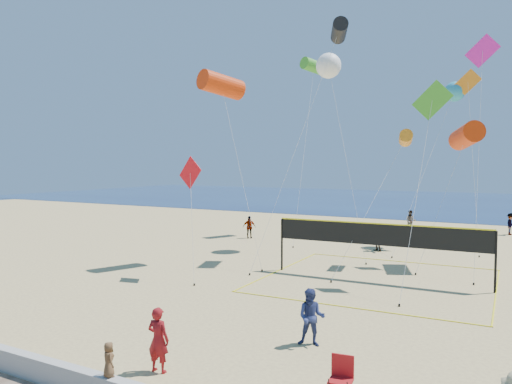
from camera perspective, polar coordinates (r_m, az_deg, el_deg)
The scene contains 22 objects.
ground at distance 14.69m, azimuth -6.72°, elevation -18.52°, with size 120.00×120.00×0.00m, color #D2BB76.
ocean at distance 73.71m, azimuth 22.54°, elevation -1.15°, with size 140.00×50.00×0.03m, color #112050.
woman at distance 13.79m, azimuth -11.11°, elevation -16.23°, with size 0.63×0.41×1.72m, color maroon.
toddler at distance 12.41m, azimuth -16.48°, elevation -17.88°, with size 0.39×0.25×0.80m, color brown.
bystander_a at distance 15.42m, azimuth 6.36°, elevation -14.04°, with size 0.84×0.65×1.72m, color navy.
far_person_0 at distance 36.28m, azimuth -0.79°, elevation -4.03°, with size 0.94×0.39×1.61m, color gray.
far_person_1 at distance 31.94m, azimuth 13.73°, elevation -5.23°, with size 1.39×0.44×1.50m, color gray.
far_person_3 at distance 41.57m, azimuth 17.27°, elevation -3.18°, with size 0.83×0.64×1.70m, color gray.
far_person_4 at distance 42.52m, azimuth 27.10°, elevation -3.28°, with size 1.07×0.62×1.66m, color gray.
camp_chair at distance 12.49m, azimuth 9.75°, elevation -19.86°, with size 0.58×0.70×1.09m.
volleyball_net at distance 23.91m, azimuth 13.83°, elevation -5.42°, with size 10.30×10.15×2.68m.
kite_0 at distance 27.42m, azimuth -3.98°, elevation 12.10°, with size 3.96×2.86×10.37m.
kite_1 at distance 29.68m, azimuth 9.49°, elevation 17.71°, with size 3.08×7.39×13.42m.
kite_2 at distance 27.69m, azimuth 16.73°, elevation 5.90°, with size 2.57×6.63×7.23m.
kite_3 at distance 23.76m, azimuth -7.51°, elevation 1.68°, with size 1.97×1.57×5.79m.
kite_4 at distance 23.49m, azimuth 19.37°, elevation 8.99°, with size 1.78×4.43×9.11m.
kite_5 at distance 29.94m, azimuth 24.43°, elevation 13.40°, with size 1.79×5.80×12.36m.
kite_6 at distance 32.84m, azimuth 8.29°, elevation 14.08°, with size 4.69×5.01×12.40m.
kite_7 at distance 35.96m, azimuth 21.75°, elevation 10.60°, with size 3.18×7.63×10.81m.
kite_8 at distance 39.36m, azimuth 6.66°, elevation 14.05°, with size 2.31×8.03×13.42m.
kite_9 at distance 35.23m, azimuth 23.11°, elevation 10.56°, with size 2.10×3.80×11.49m.
kite_10 at distance 28.53m, azimuth 22.91°, elevation 5.92°, with size 2.86×5.02×7.61m.
Camera 1 is at (7.95, -11.07, 5.46)m, focal length 35.00 mm.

